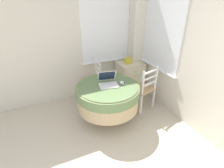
% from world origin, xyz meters
% --- Properties ---
extents(corner_room_shell, '(4.60, 4.88, 2.55)m').
position_xyz_m(corner_room_shell, '(1.39, 1.94, 1.28)').
color(corner_room_shell, beige).
rests_on(corner_room_shell, ground_plane).
extents(round_dining_table, '(1.12, 1.12, 0.74)m').
position_xyz_m(round_dining_table, '(1.07, 1.90, 0.55)').
color(round_dining_table, '#4C3D2D').
rests_on(round_dining_table, ground_plane).
extents(laptop, '(0.38, 0.37, 0.23)m').
position_xyz_m(laptop, '(1.10, 1.94, 0.79)').
color(laptop, white).
rests_on(laptop, round_dining_table).
extents(computer_mouse, '(0.07, 0.10, 0.05)m').
position_xyz_m(computer_mouse, '(1.33, 1.86, 0.76)').
color(computer_mouse, white).
rests_on(computer_mouse, round_dining_table).
extents(cell_phone, '(0.07, 0.11, 0.01)m').
position_xyz_m(cell_phone, '(1.37, 1.86, 0.74)').
color(cell_phone, '#B2B7BC').
rests_on(cell_phone, round_dining_table).
extents(dining_chair_near_back_window, '(0.43, 0.47, 0.92)m').
position_xyz_m(dining_chair_near_back_window, '(1.06, 2.70, 0.45)').
color(dining_chair_near_back_window, tan).
rests_on(dining_chair_near_back_window, ground_plane).
extents(dining_chair_near_right_window, '(0.52, 0.49, 0.92)m').
position_xyz_m(dining_chair_near_right_window, '(1.89, 1.97, 0.45)').
color(dining_chair_near_right_window, tan).
rests_on(dining_chair_near_right_window, ground_plane).
extents(corner_cabinet, '(0.60, 0.51, 0.73)m').
position_xyz_m(corner_cabinet, '(2.01, 2.74, 0.37)').
color(corner_cabinet, beige).
rests_on(corner_cabinet, ground_plane).
extents(storage_box, '(0.15, 0.13, 0.13)m').
position_xyz_m(storage_box, '(1.93, 2.72, 0.80)').
color(storage_box, gold).
rests_on(storage_box, corner_cabinet).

